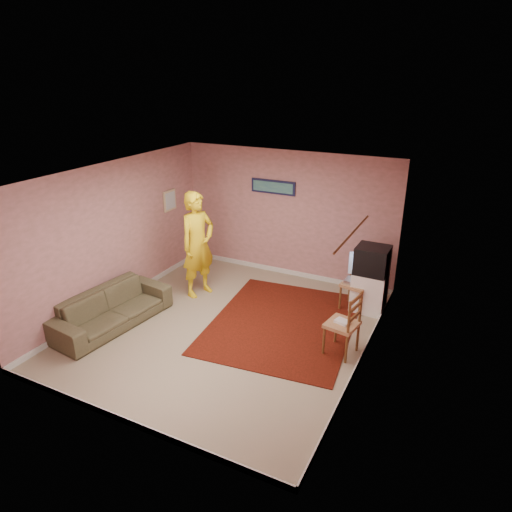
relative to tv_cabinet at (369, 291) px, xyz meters
The scene contains 26 objects.
ground 2.61m from the tv_cabinet, 138.90° to the right, with size 5.00×5.00×0.00m, color gray.
wall_back 2.31m from the tv_cabinet, 157.72° to the left, with size 4.50×0.02×2.60m, color #C38086.
wall_front 4.73m from the tv_cabinet, 114.90° to the right, with size 4.50×0.02×2.60m, color #C38086.
wall_left 4.63m from the tv_cabinet, 157.95° to the right, with size 0.02×5.00×2.60m, color #C38086.
wall_right 1.96m from the tv_cabinet, 80.00° to the right, with size 0.02×5.00×2.60m, color #C38086.
ceiling 3.42m from the tv_cabinet, 138.90° to the right, with size 4.50×5.00×0.02m, color silver.
baseboard_back 2.13m from the tv_cabinet, 157.97° to the left, with size 4.50×0.02×0.10m, color silver.
baseboard_front 4.63m from the tv_cabinet, 114.95° to the right, with size 4.50×0.02×0.10m, color silver.
baseboard_left 4.53m from the tv_cabinet, 157.91° to the right, with size 0.02×5.00×0.10m, color silver.
baseboard_right 1.75m from the tv_cabinet, 80.32° to the right, with size 0.02×5.00×0.10m, color silver.
window 2.83m from the tv_cabinet, 83.55° to the right, with size 0.01×1.10×1.50m, color black.
curtain_sheer 2.90m from the tv_cabinet, 84.19° to the right, with size 0.01×0.75×2.10m, color white.
curtain_floral 2.25m from the tv_cabinet, 82.64° to the right, with size 0.01×0.35×2.10m, color beige.
curtain_rod 3.26m from the tv_cabinet, 84.51° to the right, with size 0.02×0.02×1.40m, color brown.
picture_back 2.80m from the tv_cabinet, 161.21° to the left, with size 0.95×0.04×0.28m.
picture_left 4.33m from the tv_cabinet, behind, with size 0.04×0.38×0.42m.
area_rug 1.68m from the tv_cabinet, 136.02° to the right, with size 2.32×2.89×0.02m, color black.
tv_cabinet is the anchor object (origin of this frame).
crt_tv 0.61m from the tv_cabinet, behind, with size 0.58×0.52×0.49m.
chair_a 0.34m from the tv_cabinet, 161.41° to the right, with size 0.52×0.51×0.54m.
dvd_player 0.30m from the tv_cabinet, 161.41° to the right, with size 0.38×0.27×0.07m, color #A8A8AD.
blue_throw 0.51m from the tv_cabinet, 154.43° to the left, with size 0.39×0.05×0.41m, color #8BB6E4.
chair_b 1.56m from the tv_cabinet, 91.90° to the right, with size 0.51×0.53×0.55m.
game_console 1.55m from the tv_cabinet, 91.90° to the right, with size 0.21×0.15×0.04m, color white.
sofa 4.48m from the tv_cabinet, 146.91° to the right, with size 2.08×0.81×0.61m, color #4C472E.
person 3.23m from the tv_cabinet, 165.64° to the right, with size 0.73×0.48×2.01m, color yellow.
Camera 1 is at (3.38, -5.71, 4.01)m, focal length 32.00 mm.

